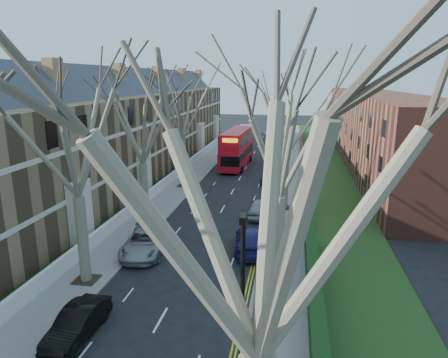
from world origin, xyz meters
The scene contains 20 objects.
pavement_left centered at (-6.00, 39.00, 0.06)m, with size 3.00×102.00×0.12m, color slate.
pavement_right centered at (6.00, 39.00, 0.06)m, with size 3.00×102.00×0.12m, color slate.
terrace_left centered at (-13.65, 31.00, 5.53)m, with size 9.70×78.00×13.60m.
flats_right centered at (17.46, 43.00, 4.98)m, with size 13.97×54.00×10.00m.
wall_hedge_right centered at (7.70, 2.00, 1.12)m, with size 0.70×24.00×1.80m.
front_wall_left centered at (-7.65, 31.00, 0.62)m, with size 0.30×78.00×1.00m.
grass_verge_right centered at (10.50, 39.00, 0.15)m, with size 6.00×102.00×0.06m.
lamp_post centered at (5.00, -3.50, 4.57)m, with size 0.18×0.50×8.11m.
tree_left_mid centered at (-5.70, 6.00, 9.56)m, with size 10.50×10.50×14.71m.
tree_left_far centered at (-5.70, 16.00, 9.24)m, with size 10.15×10.15×14.22m.
tree_left_dist centered at (-5.70, 28.00, 9.56)m, with size 10.50×10.50×14.71m.
tree_right_near centered at (5.70, -6.00, 9.86)m, with size 10.85×10.85×15.20m.
tree_right_mid centered at (5.70, 8.00, 9.56)m, with size 10.50×10.50×14.71m.
tree_right_far centered at (5.70, 22.00, 9.24)m, with size 10.15×10.15×14.22m.
double_decker_bus centered at (-1.37, 39.71, 2.44)m, with size 3.38×12.01×4.94m.
car_left_mid centered at (-3.43, 1.06, 0.71)m, with size 1.50×4.30×1.42m, color black.
car_left_far centered at (-3.67, 10.62, 0.80)m, with size 2.66×5.76×1.60m, color gray.
car_right_near centered at (3.60, 12.28, 0.79)m, with size 2.21×5.44×1.58m, color navy.
car_right_mid centered at (3.70, 19.59, 0.81)m, with size 1.90×4.73×1.61m, color gray.
car_right_far centered at (3.70, 31.14, 0.67)m, with size 1.43×4.09×1.35m, color black.
Camera 1 is at (6.31, -14.12, 12.01)m, focal length 32.00 mm.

